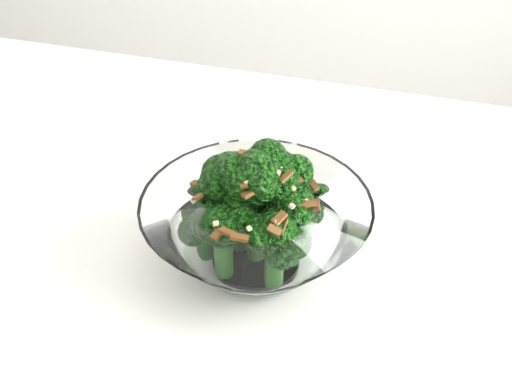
# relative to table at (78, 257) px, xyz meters

# --- Properties ---
(table) EXTENTS (1.26, 0.90, 0.75)m
(table) POSITION_rel_table_xyz_m (0.00, 0.00, 0.00)
(table) COLOR white
(table) RESTS_ON ground
(broccoli_dish) EXTENTS (0.21, 0.21, 0.13)m
(broccoli_dish) POSITION_rel_table_xyz_m (0.22, -0.03, 0.12)
(broccoli_dish) COLOR white
(broccoli_dish) RESTS_ON table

